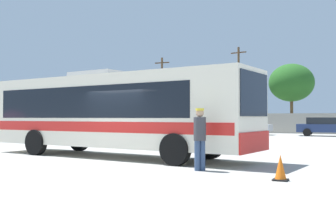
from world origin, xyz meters
TOP-DOWN VIEW (x-y plane):
  - ground_plane at (0.00, 10.00)m, footprint 300.00×300.00m
  - perimeter_wall at (0.00, 27.96)m, footprint 80.00×0.30m
  - coach_bus_cream_red at (-1.02, 1.22)m, footprint 11.78×3.92m
  - attendant_by_bus_door at (3.64, -1.18)m, footprint 0.51×0.51m
  - parked_car_leftmost_red at (-14.34, 23.59)m, footprint 4.51×2.01m
  - parked_car_second_red at (-8.01, 23.91)m, footprint 4.19×2.11m
  - parked_car_third_silver at (-1.36, 23.45)m, footprint 4.09×2.00m
  - parked_car_rightmost_dark_blue at (5.04, 23.35)m, footprint 4.55×2.13m
  - utility_pole_near at (-4.19, 30.30)m, footprint 1.79×0.43m
  - utility_pole_far at (-13.22, 29.72)m, footprint 1.80×0.24m
  - roadside_tree_left at (-13.59, 32.12)m, footprint 4.43×4.43m
  - roadside_tree_midleft at (-4.79, 30.74)m, footprint 3.32×3.32m
  - roadside_tree_midright at (1.04, 32.19)m, footprint 4.76×4.76m
  - traffic_cone_on_apron at (6.09, -2.04)m, footprint 0.36×0.36m

SIDE VIEW (x-z plane):
  - ground_plane at x=0.00m, z-range 0.00..0.00m
  - traffic_cone_on_apron at x=6.09m, z-range -0.01..0.63m
  - parked_car_third_silver at x=-1.36m, z-range 0.05..1.45m
  - parked_car_second_red at x=-8.01m, z-range 0.05..1.49m
  - parked_car_leftmost_red at x=-14.34m, z-range 0.05..1.51m
  - parked_car_rightmost_dark_blue at x=5.04m, z-range 0.04..1.58m
  - perimeter_wall at x=0.00m, z-range 0.00..1.93m
  - attendant_by_bus_door at x=3.64m, z-range 0.13..1.94m
  - coach_bus_cream_red at x=-1.02m, z-range 0.12..3.51m
  - roadside_tree_midleft at x=-4.79m, z-range 1.44..7.19m
  - utility_pole_far at x=-13.22m, z-range 0.18..8.72m
  - roadside_tree_left at x=-13.59m, z-range 1.28..7.63m
  - utility_pole_near at x=-4.19m, z-range 0.19..9.36m
  - roadside_tree_midright at x=1.04m, z-range 1.60..8.87m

